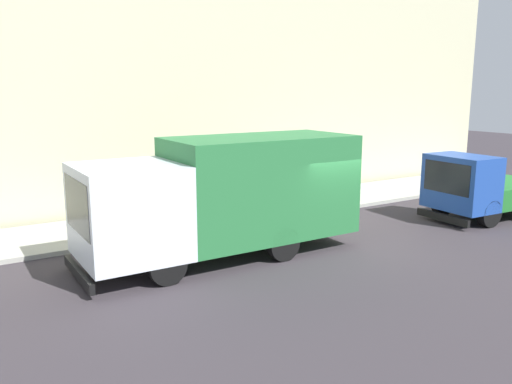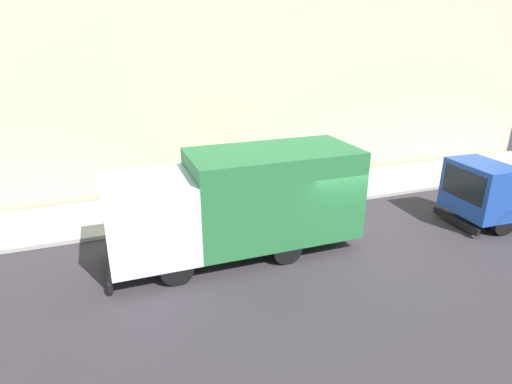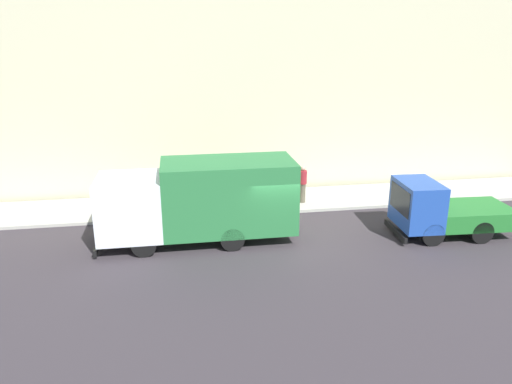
{
  "view_description": "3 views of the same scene",
  "coord_description": "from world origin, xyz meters",
  "views": [
    {
      "loc": [
        -11.04,
        9.39,
        4.38
      ],
      "look_at": [
        1.65,
        1.49,
        1.41
      ],
      "focal_mm": 36.32,
      "sensor_mm": 36.0,
      "label": 1
    },
    {
      "loc": [
        -10.34,
        6.56,
        6.3
      ],
      "look_at": [
        0.97,
        2.4,
        1.78
      ],
      "focal_mm": 29.37,
      "sensor_mm": 36.0,
      "label": 2
    },
    {
      "loc": [
        -17.0,
        3.8,
        7.65
      ],
      "look_at": [
        1.0,
        0.84,
        1.75
      ],
      "focal_mm": 34.16,
      "sensor_mm": 36.0,
      "label": 3
    }
  ],
  "objects": [
    {
      "name": "street_sign_post",
      "position": [
        3.39,
        2.57,
        1.57
      ],
      "size": [
        0.44,
        0.08,
        2.42
      ],
      "color": "#4C5156",
      "rests_on": "sidewalk"
    },
    {
      "name": "large_utility_truck",
      "position": [
        0.64,
        3.03,
        1.7
      ],
      "size": [
        2.5,
        7.49,
        3.15
      ],
      "rotation": [
        0.0,
        0.0,
        0.0
      ],
      "color": "white",
      "rests_on": "ground"
    },
    {
      "name": "ground",
      "position": [
        0.0,
        0.0,
        0.0
      ],
      "size": [
        80.0,
        80.0,
        0.0
      ],
      "primitive_type": "plane",
      "color": "#363035"
    },
    {
      "name": "pedestrian_third",
      "position": [
        4.06,
        -1.87,
        1.06
      ],
      "size": [
        0.51,
        0.51,
        1.76
      ],
      "rotation": [
        0.0,
        0.0,
        0.49
      ],
      "color": "brown",
      "rests_on": "sidewalk"
    },
    {
      "name": "sidewalk",
      "position": [
        4.66,
        0.0,
        0.07
      ],
      "size": [
        3.32,
        30.0,
        0.13
      ],
      "primitive_type": "cube",
      "color": "#ACABA0",
      "rests_on": "ground"
    },
    {
      "name": "pedestrian_standing",
      "position": [
        4.91,
        0.68,
        1.09
      ],
      "size": [
        0.52,
        0.52,
        1.81
      ],
      "rotation": [
        0.0,
        0.0,
        4.09
      ],
      "color": "black",
      "rests_on": "sidewalk"
    },
    {
      "name": "pedestrian_walking",
      "position": [
        4.21,
        3.66,
        1.06
      ],
      "size": [
        0.4,
        0.4,
        1.76
      ],
      "rotation": [
        0.0,
        0.0,
        1.68
      ],
      "color": "#14252D",
      "rests_on": "sidewalk"
    },
    {
      "name": "small_flatbed_truck",
      "position": [
        -0.34,
        -6.37,
        1.04
      ],
      "size": [
        2.4,
        4.73,
        2.25
      ],
      "rotation": [
        0.0,
        0.0,
        -0.05
      ],
      "color": "#2049A6",
      "rests_on": "ground"
    },
    {
      "name": "traffic_cone_orange",
      "position": [
        3.74,
        5.66,
        0.45
      ],
      "size": [
        0.44,
        0.44,
        0.63
      ],
      "primitive_type": "cone",
      "color": "orange",
      "rests_on": "sidewalk"
    },
    {
      "name": "building_facade",
      "position": [
        6.82,
        0.0,
        5.42
      ],
      "size": [
        0.5,
        30.0,
        10.83
      ],
      "primitive_type": "cube",
      "color": "beige",
      "rests_on": "ground"
    }
  ]
}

